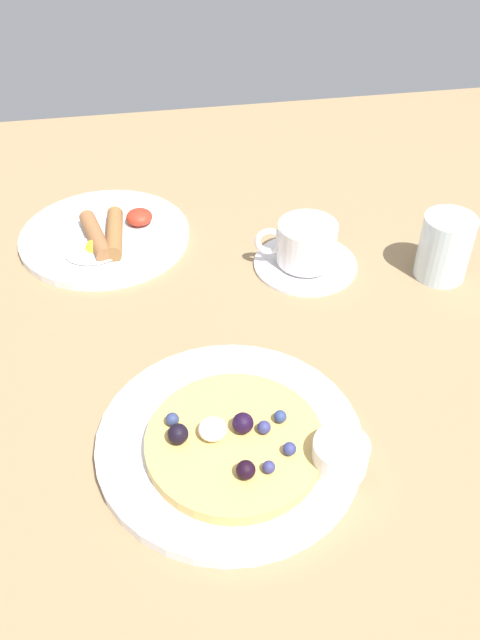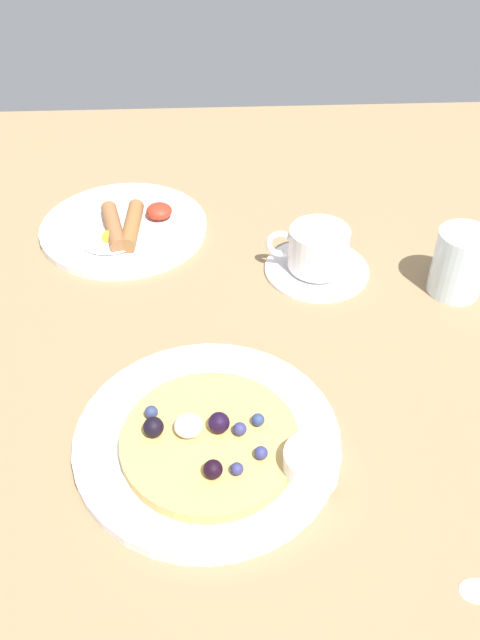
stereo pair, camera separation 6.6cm
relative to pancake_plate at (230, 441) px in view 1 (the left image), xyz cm
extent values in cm
cube|color=olive|center=(1.18, 14.78, -2.12)|extent=(175.71, 126.44, 3.00)
cylinder|color=white|center=(0.00, 0.00, 0.00)|extent=(25.41, 25.41, 1.24)
cylinder|color=tan|center=(0.26, -1.31, 1.28)|extent=(16.68, 16.68, 1.32)
sphere|color=black|center=(0.53, -5.55, 2.80)|extent=(1.72, 1.72, 1.72)
sphere|color=navy|center=(-5.19, 1.39, 2.59)|extent=(1.29, 1.29, 1.29)
sphere|color=navy|center=(3.07, -1.03, 2.58)|extent=(1.28, 1.28, 1.28)
sphere|color=black|center=(0.69, -0.48, 2.94)|extent=(2.00, 2.00, 2.00)
sphere|color=navy|center=(4.83, -3.82, 2.56)|extent=(1.24, 1.24, 1.24)
sphere|color=black|center=(-4.85, -0.68, 2.90)|extent=(1.92, 1.92, 1.92)
sphere|color=navy|center=(2.60, -5.41, 2.52)|extent=(1.17, 1.17, 1.17)
sphere|color=navy|center=(4.83, 0.01, 2.56)|extent=(1.23, 1.23, 1.23)
ellipsoid|color=white|center=(-1.65, -0.55, 2.75)|extent=(2.70, 2.70, 1.62)
cylinder|color=white|center=(9.20, -5.05, 2.22)|extent=(5.08, 5.08, 3.20)
cylinder|color=brown|center=(9.20, -5.05, 2.86)|extent=(4.17, 4.17, 0.38)
cylinder|color=white|center=(-11.04, 37.37, -0.10)|extent=(22.79, 22.79, 1.05)
cylinder|color=brown|center=(-9.65, 35.48, 1.50)|extent=(2.64, 10.08, 2.15)
cylinder|color=brown|center=(-12.10, 35.28, 1.50)|extent=(4.35, 10.21, 2.15)
ellipsoid|color=white|center=(-12.46, 33.04, 0.72)|extent=(7.55, 6.42, 0.60)
sphere|color=yellow|center=(-12.46, 33.04, 1.22)|extent=(2.00, 2.00, 2.00)
ellipsoid|color=#AF2C1B|center=(-6.17, 38.98, 1.41)|extent=(3.60, 3.60, 1.98)
cylinder|color=white|center=(14.26, 26.94, -0.20)|extent=(13.28, 13.28, 0.85)
cylinder|color=white|center=(14.26, 26.94, 2.88)|extent=(7.47, 7.47, 5.31)
torus|color=white|center=(9.58, 27.69, 3.15)|extent=(3.85, 1.39, 3.77)
cylinder|color=brown|center=(14.26, 26.94, 4.58)|extent=(6.35, 6.35, 0.42)
cylinder|color=silver|center=(30.46, 22.19, 3.53)|extent=(6.40, 6.40, 8.30)
camera|label=1|loc=(-5.89, -39.27, 50.06)|focal=36.99mm
camera|label=2|loc=(0.71, -40.00, 50.06)|focal=36.99mm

